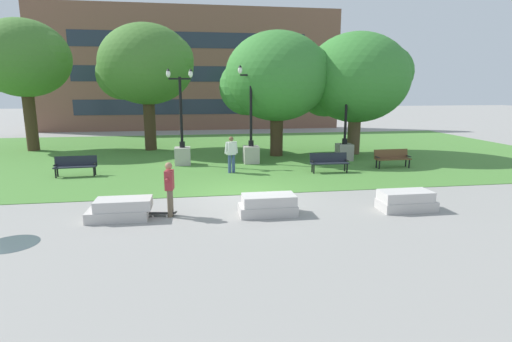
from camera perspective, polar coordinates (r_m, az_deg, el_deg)
name	(u,v)px	position (r m, az deg, el deg)	size (l,w,h in m)	color
ground_plane	(245,195)	(14.97, -1.65, -3.44)	(140.00, 140.00, 0.00)	gray
grass_lawn	(224,153)	(24.71, -4.64, 2.62)	(40.00, 20.00, 0.02)	#4C8438
concrete_block_center	(121,209)	(12.87, -18.78, -5.22)	(1.91, 0.90, 0.64)	#BCB7B2
concrete_block_left	(268,205)	(12.64, 1.74, -4.88)	(1.80, 0.90, 0.64)	#BCB7B2
concrete_block_right	(406,201)	(14.00, 20.63, -4.00)	(1.80, 0.90, 0.64)	#BCB7B2
person_skateboarder	(170,186)	(12.59, -12.25, -2.07)	(0.28, 0.57, 1.71)	brown
skateboard	(161,213)	(12.90, -13.48, -5.90)	(1.04, 0.37, 0.14)	black
puddle	(12,244)	(12.17, -31.55, -8.87)	(1.33, 1.33, 0.01)	#47515B
park_bench_near_left	(392,157)	(21.06, 18.87, 1.88)	(1.81, 0.58, 0.90)	brown
park_bench_near_right	(76,165)	(19.73, -24.36, 0.82)	(1.83, 0.64, 0.90)	#1E232D
park_bench_far_left	(329,161)	(19.16, 10.40, 1.39)	(1.82, 0.60, 0.90)	#1E232D
lamp_post_center	(345,142)	(22.41, 12.55, 4.11)	(1.32, 0.80, 5.07)	gray
lamp_post_left	(251,144)	(21.05, -0.72, 3.90)	(1.32, 0.80, 5.05)	#ADA89E
lamp_post_right	(182,146)	(20.97, -10.49, 3.58)	(1.32, 0.80, 4.86)	#ADA89E
tree_far_right	(23,60)	(28.99, -30.38, 13.56)	(5.78, 5.50, 8.03)	#42301E
tree_near_left	(276,78)	(23.30, 2.84, 13.16)	(6.21, 5.92, 7.06)	#42301E
tree_far_left	(145,66)	(26.46, -15.51, 14.30)	(6.09, 5.80, 7.81)	#42301E
tree_near_right	(355,79)	(24.63, 13.99, 12.63)	(6.40, 6.10, 7.09)	brown
person_bystander_near_lawn	(231,152)	(18.65, -3.54, 2.66)	(0.68, 0.37, 1.71)	#384C7A
building_facade_distant	(192,69)	(38.86, -9.16, 14.15)	(28.40, 1.03, 11.28)	brown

